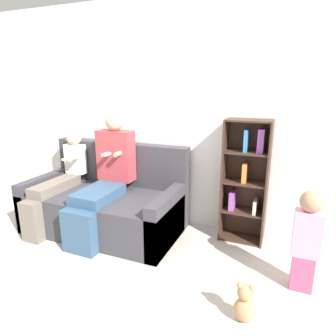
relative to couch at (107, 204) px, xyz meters
name	(u,v)px	position (x,y,z in m)	size (l,w,h in m)	color
ground_plane	(103,258)	(0.33, -0.58, -0.30)	(14.00, 14.00, 0.00)	#BCB2A8
back_wall	(149,116)	(0.33, 0.49, 0.98)	(10.00, 0.06, 2.55)	silver
couch	(107,204)	(0.00, 0.00, 0.00)	(1.74, 0.94, 0.96)	#38383D
adult_seated	(105,176)	(0.06, -0.08, 0.37)	(0.42, 0.89, 1.32)	#335170
child_seated	(58,180)	(-0.56, -0.14, 0.26)	(0.25, 0.92, 1.10)	#70665B
toddler_standing	(307,238)	(2.09, -0.33, 0.16)	(0.21, 0.17, 0.86)	#DB4C75
bookshelf	(246,179)	(1.51, 0.35, 0.38)	(0.46, 0.27, 1.30)	#3D281E
teddy_bear	(245,304)	(1.72, -0.87, -0.15)	(0.15, 0.13, 0.31)	tan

